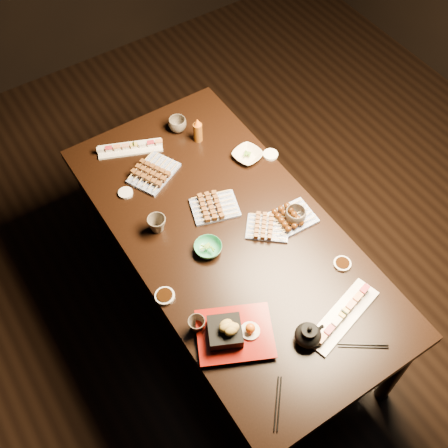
{
  "coord_description": "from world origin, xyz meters",
  "views": [
    {
      "loc": [
        -1.29,
        -1.13,
        2.89
      ],
      "look_at": [
        -0.47,
        0.12,
        0.77
      ],
      "focal_mm": 45.0,
      "sensor_mm": 36.0,
      "label": 1
    }
  ],
  "objects_px": {
    "dining_table": "(229,275)",
    "yakitori_plate_center": "(215,205)",
    "teacup_mid_right": "(295,216)",
    "yakitori_plate_right": "(268,226)",
    "teacup_far_right": "(178,125)",
    "teacup_far_left": "(157,224)",
    "condiment_bottle": "(198,130)",
    "tempura_tray": "(235,330)",
    "teapot": "(308,334)",
    "teacup_near_left": "(197,325)",
    "sushi_platter_near": "(343,315)",
    "sushi_platter_far": "(130,147)",
    "edamame_bowl_green": "(208,248)",
    "edamame_bowl_cream": "(247,155)",
    "yakitori_plate_left": "(153,170)"
  },
  "relations": [
    {
      "from": "sushi_platter_far",
      "to": "teacup_far_left",
      "type": "relative_size",
      "value": 3.77
    },
    {
      "from": "edamame_bowl_green",
      "to": "teacup_mid_right",
      "type": "height_order",
      "value": "teacup_mid_right"
    },
    {
      "from": "teacup_near_left",
      "to": "teacup_mid_right",
      "type": "relative_size",
      "value": 0.73
    },
    {
      "from": "sushi_platter_far",
      "to": "edamame_bowl_green",
      "type": "height_order",
      "value": "same"
    },
    {
      "from": "yakitori_plate_center",
      "to": "teapot",
      "type": "bearing_deg",
      "value": -75.95
    },
    {
      "from": "yakitori_plate_left",
      "to": "edamame_bowl_green",
      "type": "bearing_deg",
      "value": -117.17
    },
    {
      "from": "yakitori_plate_right",
      "to": "yakitori_plate_left",
      "type": "height_order",
      "value": "yakitori_plate_left"
    },
    {
      "from": "yakitori_plate_right",
      "to": "teacup_near_left",
      "type": "bearing_deg",
      "value": -115.05
    },
    {
      "from": "yakitori_plate_center",
      "to": "edamame_bowl_cream",
      "type": "bearing_deg",
      "value": 47.72
    },
    {
      "from": "tempura_tray",
      "to": "sushi_platter_near",
      "type": "bearing_deg",
      "value": 3.28
    },
    {
      "from": "edamame_bowl_green",
      "to": "teacup_mid_right",
      "type": "relative_size",
      "value": 1.29
    },
    {
      "from": "teapot",
      "to": "edamame_bowl_cream",
      "type": "bearing_deg",
      "value": 74.61
    },
    {
      "from": "dining_table",
      "to": "yakitori_plate_left",
      "type": "distance_m",
      "value": 0.66
    },
    {
      "from": "sushi_platter_near",
      "to": "tempura_tray",
      "type": "height_order",
      "value": "tempura_tray"
    },
    {
      "from": "sushi_platter_near",
      "to": "yakitori_plate_right",
      "type": "distance_m",
      "value": 0.53
    },
    {
      "from": "sushi_platter_far",
      "to": "yakitori_plate_center",
      "type": "xyz_separation_m",
      "value": [
        0.16,
        -0.56,
        0.01
      ]
    },
    {
      "from": "yakitori_plate_right",
      "to": "condiment_bottle",
      "type": "height_order",
      "value": "condiment_bottle"
    },
    {
      "from": "dining_table",
      "to": "teacup_mid_right",
      "type": "distance_m",
      "value": 0.52
    },
    {
      "from": "yakitori_plate_right",
      "to": "teacup_mid_right",
      "type": "xyz_separation_m",
      "value": [
        0.13,
        -0.03,
        0.01
      ]
    },
    {
      "from": "yakitori_plate_right",
      "to": "condiment_bottle",
      "type": "distance_m",
      "value": 0.66
    },
    {
      "from": "dining_table",
      "to": "teapot",
      "type": "bearing_deg",
      "value": -84.63
    },
    {
      "from": "yakitori_plate_center",
      "to": "teacup_far_left",
      "type": "relative_size",
      "value": 2.51
    },
    {
      "from": "dining_table",
      "to": "teacup_mid_right",
      "type": "height_order",
      "value": "teacup_mid_right"
    },
    {
      "from": "teacup_near_left",
      "to": "sushi_platter_near",
      "type": "bearing_deg",
      "value": -28.39
    },
    {
      "from": "yakitori_plate_right",
      "to": "tempura_tray",
      "type": "distance_m",
      "value": 0.55
    },
    {
      "from": "yakitori_plate_right",
      "to": "teacup_far_right",
      "type": "distance_m",
      "value": 0.78
    },
    {
      "from": "sushi_platter_near",
      "to": "sushi_platter_far",
      "type": "bearing_deg",
      "value": 88.17
    },
    {
      "from": "edamame_bowl_green",
      "to": "teacup_far_right",
      "type": "bearing_deg",
      "value": 69.75
    },
    {
      "from": "tempura_tray",
      "to": "teacup_near_left",
      "type": "bearing_deg",
      "value": 160.45
    },
    {
      "from": "teacup_mid_right",
      "to": "yakitori_plate_right",
      "type": "bearing_deg",
      "value": 167.26
    },
    {
      "from": "sushi_platter_near",
      "to": "edamame_bowl_green",
      "type": "xyz_separation_m",
      "value": [
        -0.29,
        0.58,
        -0.0
      ]
    },
    {
      "from": "dining_table",
      "to": "sushi_platter_far",
      "type": "distance_m",
      "value": 0.83
    },
    {
      "from": "condiment_bottle",
      "to": "teacup_near_left",
      "type": "bearing_deg",
      "value": -121.83
    },
    {
      "from": "yakitori_plate_right",
      "to": "teacup_mid_right",
      "type": "relative_size",
      "value": 1.98
    },
    {
      "from": "teacup_mid_right",
      "to": "teacup_far_left",
      "type": "xyz_separation_m",
      "value": [
        -0.56,
        0.31,
        0.0
      ]
    },
    {
      "from": "edamame_bowl_green",
      "to": "teacup_far_right",
      "type": "distance_m",
      "value": 0.78
    },
    {
      "from": "edamame_bowl_cream",
      "to": "teacup_far_right",
      "type": "bearing_deg",
      "value": 118.28
    },
    {
      "from": "tempura_tray",
      "to": "condiment_bottle",
      "type": "distance_m",
      "value": 1.11
    },
    {
      "from": "yakitori_plate_right",
      "to": "edamame_bowl_cream",
      "type": "bearing_deg",
      "value": 107.77
    },
    {
      "from": "dining_table",
      "to": "edamame_bowl_green",
      "type": "distance_m",
      "value": 0.42
    },
    {
      "from": "yakitori_plate_left",
      "to": "yakitori_plate_center",
      "type": "bearing_deg",
      "value": -93.84
    },
    {
      "from": "tempura_tray",
      "to": "teapot",
      "type": "relative_size",
      "value": 2.37
    },
    {
      "from": "sushi_platter_near",
      "to": "yakitori_plate_left",
      "type": "bearing_deg",
      "value": 89.53
    },
    {
      "from": "edamame_bowl_cream",
      "to": "condiment_bottle",
      "type": "height_order",
      "value": "condiment_bottle"
    },
    {
      "from": "teacup_far_left",
      "to": "condiment_bottle",
      "type": "relative_size",
      "value": 0.6
    },
    {
      "from": "edamame_bowl_cream",
      "to": "teapot",
      "type": "height_order",
      "value": "teapot"
    },
    {
      "from": "condiment_bottle",
      "to": "yakitori_plate_right",
      "type": "bearing_deg",
      "value": -92.45
    },
    {
      "from": "dining_table",
      "to": "yakitori_plate_center",
      "type": "relative_size",
      "value": 8.28
    },
    {
      "from": "dining_table",
      "to": "sushi_platter_near",
      "type": "distance_m",
      "value": 0.74
    },
    {
      "from": "teapot",
      "to": "sushi_platter_near",
      "type": "bearing_deg",
      "value": 4.65
    }
  ]
}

